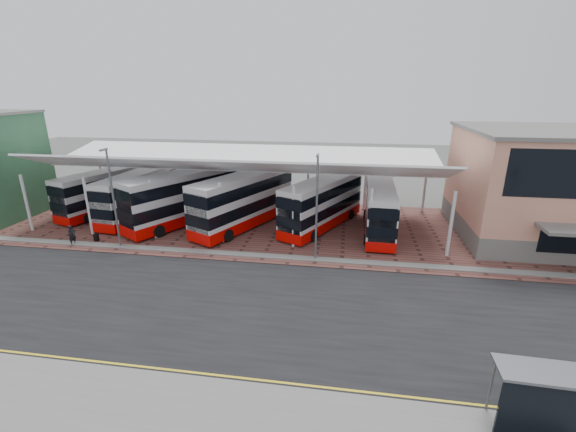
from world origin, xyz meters
name	(u,v)px	position (x,y,z in m)	size (l,w,h in m)	color
ground	(274,301)	(0.00, 0.00, 0.00)	(140.00, 140.00, 0.00)	#4E524C
road	(271,310)	(0.00, -1.00, 0.01)	(120.00, 14.00, 0.02)	black
forecourt	(322,229)	(2.00, 13.00, 0.03)	(72.00, 16.00, 0.06)	brown
sidewalk	(231,419)	(0.00, -9.00, 0.07)	(120.00, 4.00, 0.14)	slate
north_kerb	(289,258)	(0.00, 6.20, 0.07)	(120.00, 0.80, 0.14)	slate
yellow_line_near	(244,383)	(0.00, -7.00, 0.03)	(120.00, 0.12, 0.01)	yellow
yellow_line_far	(246,378)	(0.00, -6.70, 0.03)	(120.00, 0.12, 0.01)	yellow
canopy	(238,162)	(-6.00, 13.94, 5.80)	(37.00, 11.63, 7.07)	silver
lamp_west	(113,196)	(-14.00, 6.27, 4.36)	(0.16, 0.90, 8.07)	#5A5C61
lamp_east	(317,205)	(2.00, 6.27, 4.36)	(0.16, 0.90, 8.07)	#5A5C61
bus_0	(105,192)	(-20.41, 14.58, 2.20)	(5.29, 10.68, 4.30)	silver
bus_1	(138,195)	(-16.24, 13.65, 2.27)	(3.63, 10.97, 4.44)	silver
bus_2	(184,198)	(-11.03, 12.62, 2.50)	(8.39, 11.69, 4.92)	silver
bus_3	(244,201)	(-5.20, 12.60, 2.48)	(7.45, 11.84, 4.86)	silver
bus_4	(322,204)	(1.97, 13.43, 2.29)	(7.07, 10.88, 4.49)	silver
bus_5	(380,210)	(7.07, 12.90, 2.15)	(2.79, 10.27, 4.20)	silver
pedestrian	(72,235)	(-18.00, 6.00, 0.91)	(0.62, 0.41, 1.71)	black
suitcase	(96,238)	(-16.63, 7.03, 0.37)	(0.36, 0.25, 0.61)	black
bus_shelter	(550,399)	(11.72, -7.88, 1.75)	(3.29, 1.60, 2.58)	black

